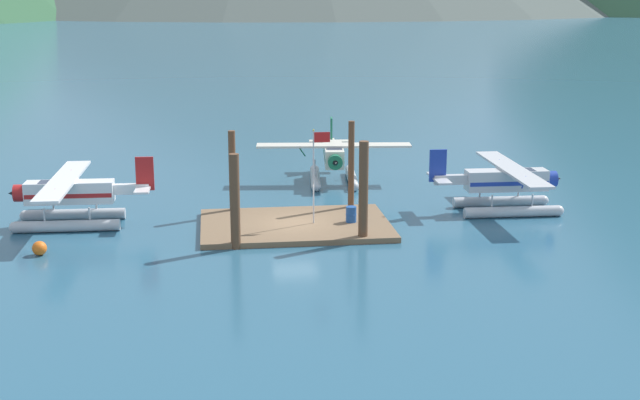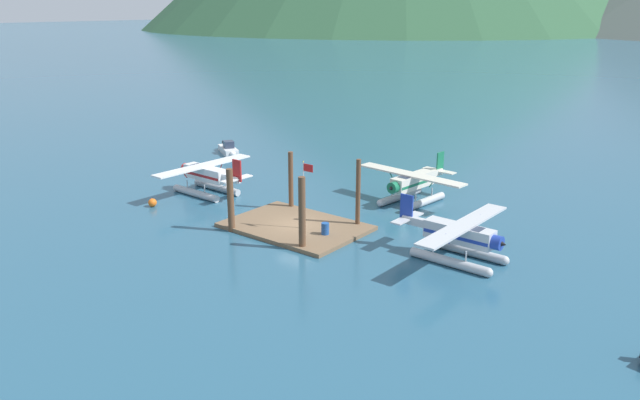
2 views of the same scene
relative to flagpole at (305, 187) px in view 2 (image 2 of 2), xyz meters
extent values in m
plane|color=#285670|center=(-1.14, 0.20, -3.61)|extent=(1200.00, 1200.00, 0.00)
cube|color=brown|center=(-1.14, 0.20, -3.46)|extent=(10.40, 7.32, 0.30)
cylinder|color=brown|center=(-4.53, -3.32, -1.15)|extent=(0.50, 0.50, 4.92)
cylinder|color=brown|center=(2.12, -2.89, -0.94)|extent=(0.50, 0.50, 5.34)
cylinder|color=brown|center=(-4.46, 3.54, -1.12)|extent=(0.41, 0.41, 4.98)
cylinder|color=brown|center=(2.49, 3.36, -0.89)|extent=(0.36, 0.36, 5.43)
cylinder|color=silver|center=(-0.14, 0.00, -0.74)|extent=(0.08, 0.08, 5.14)
cube|color=red|center=(0.31, 0.00, 1.48)|extent=(0.90, 0.03, 0.56)
sphere|color=gold|center=(-0.14, 0.00, 1.88)|extent=(0.10, 0.10, 0.10)
cylinder|color=#1E4C99|center=(1.95, -0.05, -2.87)|extent=(0.58, 0.58, 0.88)
torus|color=#1E4C99|center=(1.95, -0.05, -2.87)|extent=(0.62, 0.62, 0.04)
sphere|color=orange|center=(-14.27, -3.26, -3.25)|extent=(0.73, 0.73, 0.73)
cylinder|color=#B7BABF|center=(3.84, 11.34, -3.29)|extent=(1.21, 5.64, 0.64)
sphere|color=#B7BABF|center=(3.55, 8.55, -3.29)|extent=(0.64, 0.64, 0.64)
cylinder|color=#B7BABF|center=(1.35, 11.59, -3.29)|extent=(1.21, 5.64, 0.64)
sphere|color=#B7BABF|center=(1.07, 8.81, -3.29)|extent=(0.64, 0.64, 0.64)
cylinder|color=#B7BABF|center=(3.72, 10.15, -2.62)|extent=(0.10, 0.10, 0.70)
cylinder|color=#B7BABF|center=(3.96, 12.53, -2.62)|extent=(0.10, 0.10, 0.70)
cylinder|color=#B7BABF|center=(1.23, 10.40, -2.62)|extent=(0.10, 0.10, 0.70)
cylinder|color=#B7BABF|center=(1.47, 12.79, -2.62)|extent=(0.10, 0.10, 0.70)
cube|color=silver|center=(2.60, 11.47, -1.67)|extent=(1.72, 4.90, 1.20)
cube|color=#196B47|center=(2.60, 11.47, -1.77)|extent=(1.73, 4.81, 0.24)
cube|color=#283347|center=(2.49, 10.39, -1.34)|extent=(1.16, 1.20, 0.56)
cube|color=silver|center=(2.57, 11.17, -1.00)|extent=(10.49, 2.45, 0.14)
cylinder|color=#196B47|center=(4.75, 10.94, -1.34)|extent=(0.63, 0.14, 0.84)
cylinder|color=#196B47|center=(0.38, 11.39, -1.34)|extent=(0.63, 0.14, 0.84)
cylinder|color=#196B47|center=(2.32, 8.78, -1.67)|extent=(1.02, 0.69, 0.96)
cone|color=black|center=(2.27, 8.33, -1.67)|extent=(0.39, 0.38, 0.36)
cube|color=silver|center=(2.93, 14.70, -1.57)|extent=(0.66, 2.23, 0.56)
cube|color=#196B47|center=(3.02, 15.60, -0.72)|extent=(0.22, 1.01, 1.90)
cube|color=silver|center=(3.01, 15.50, -1.47)|extent=(3.26, 1.12, 0.10)
cylinder|color=#B7BABF|center=(11.59, 3.42, -3.29)|extent=(5.61, 0.76, 0.64)
sphere|color=#B7BABF|center=(14.39, 3.35, -3.29)|extent=(0.64, 0.64, 0.64)
cylinder|color=#B7BABF|center=(11.54, 0.92, -3.29)|extent=(5.61, 0.76, 0.64)
sphere|color=#B7BABF|center=(14.34, 0.86, -3.29)|extent=(0.64, 0.64, 0.64)
cylinder|color=#B7BABF|center=(12.79, 3.39, -2.62)|extent=(0.10, 0.10, 0.70)
cylinder|color=#B7BABF|center=(10.40, 3.44, -2.62)|extent=(0.10, 0.10, 0.70)
cylinder|color=#B7BABF|center=(12.74, 0.89, -2.62)|extent=(0.10, 0.10, 0.70)
cylinder|color=#B7BABF|center=(10.34, 0.94, -2.62)|extent=(0.10, 0.10, 0.70)
cube|color=silver|center=(11.57, 2.17, -1.67)|extent=(4.83, 1.35, 1.20)
cube|color=#1E389E|center=(11.57, 2.17, -1.77)|extent=(4.73, 1.36, 0.24)
cube|color=#283347|center=(12.65, 2.14, -1.34)|extent=(1.12, 1.08, 0.56)
cube|color=silver|center=(11.87, 2.16, -1.00)|extent=(1.63, 10.43, 0.14)
cylinder|color=#1E389E|center=(11.92, 4.36, -1.34)|extent=(0.09, 0.62, 0.84)
cylinder|color=#1E389E|center=(11.82, -0.04, -1.34)|extent=(0.09, 0.62, 0.84)
cylinder|color=#1E389E|center=(14.27, 2.11, -1.67)|extent=(0.62, 0.97, 0.96)
cone|color=black|center=(14.72, 2.10, -1.67)|extent=(0.36, 0.37, 0.36)
cube|color=silver|center=(8.32, 2.24, -1.57)|extent=(2.21, 0.49, 0.56)
cube|color=#1E389E|center=(7.42, 2.26, -0.72)|extent=(1.00, 0.14, 1.90)
cube|color=silver|center=(7.52, 2.26, -1.47)|extent=(0.87, 3.22, 0.10)
cylinder|color=#B7BABF|center=(-13.53, 0.97, -3.29)|extent=(5.61, 0.78, 0.64)
sphere|color=#B7BABF|center=(-16.33, 1.03, -3.29)|extent=(0.64, 0.64, 0.64)
cylinder|color=#B7BABF|center=(-13.47, 3.46, -3.29)|extent=(5.61, 0.78, 0.64)
sphere|color=#B7BABF|center=(-16.27, 3.53, -3.29)|extent=(0.64, 0.64, 0.64)
cylinder|color=#B7BABF|center=(-14.73, 0.99, -2.62)|extent=(0.10, 0.10, 0.70)
cylinder|color=#B7BABF|center=(-12.34, 0.94, -2.62)|extent=(0.10, 0.10, 0.70)
cylinder|color=#B7BABF|center=(-14.67, 3.49, -2.62)|extent=(0.10, 0.10, 0.70)
cylinder|color=#B7BABF|center=(-12.27, 3.43, -2.62)|extent=(0.10, 0.10, 0.70)
cube|color=white|center=(-13.50, 2.21, -1.67)|extent=(4.83, 1.36, 1.20)
cube|color=#B21E1E|center=(-13.50, 2.21, -1.77)|extent=(4.73, 1.38, 0.24)
cube|color=#283347|center=(-14.58, 2.24, -1.34)|extent=(1.13, 1.08, 0.56)
cube|color=white|center=(-13.80, 2.22, -1.00)|extent=(1.66, 10.43, 0.14)
cylinder|color=#B21E1E|center=(-13.86, 0.02, -1.34)|extent=(0.10, 0.62, 0.84)
cylinder|color=#B21E1E|center=(-13.75, 4.42, -1.34)|extent=(0.10, 0.62, 0.84)
cylinder|color=#B21E1E|center=(-16.20, 2.28, -1.67)|extent=(0.62, 0.97, 0.96)
cone|color=black|center=(-16.65, 2.29, -1.67)|extent=(0.36, 0.37, 0.36)
cube|color=white|center=(-10.25, 2.13, -1.57)|extent=(2.21, 0.49, 0.56)
cube|color=#B21E1E|center=(-9.36, 2.11, -0.72)|extent=(1.00, 0.14, 1.90)
cube|color=white|center=(-9.46, 2.11, -1.47)|extent=(0.88, 3.22, 0.10)
cube|color=silver|center=(-23.93, 14.87, -3.26)|extent=(4.38, 3.42, 0.70)
sphere|color=silver|center=(-22.12, 13.81, -3.26)|extent=(0.70, 0.70, 0.70)
cube|color=#283347|center=(-23.67, 14.72, -2.51)|extent=(1.59, 1.56, 0.80)
cube|color=black|center=(-25.89, 16.03, -3.01)|extent=(0.46, 0.47, 0.80)
camera|label=1|loc=(-5.64, -46.24, 9.39)|focal=49.01mm
camera|label=2|loc=(28.40, -34.21, 12.90)|focal=34.95mm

